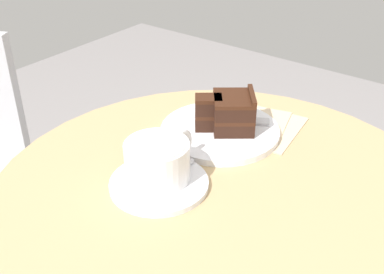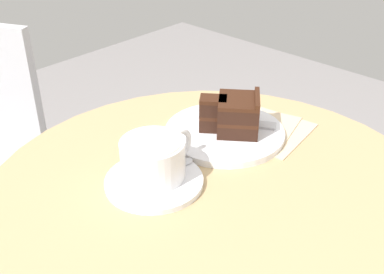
{
  "view_description": "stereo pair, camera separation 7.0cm",
  "coord_description": "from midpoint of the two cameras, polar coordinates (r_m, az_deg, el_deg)",
  "views": [
    {
      "loc": [
        -0.48,
        -0.31,
        1.17
      ],
      "look_at": [
        0.05,
        0.09,
        0.77
      ],
      "focal_mm": 45.0,
      "sensor_mm": 36.0,
      "label": 1
    },
    {
      "loc": [
        -0.44,
        -0.36,
        1.17
      ],
      "look_at": [
        0.05,
        0.09,
        0.77
      ],
      "focal_mm": 45.0,
      "sensor_mm": 36.0,
      "label": 2
    }
  ],
  "objects": [
    {
      "name": "saucer",
      "position": [
        0.73,
        -6.67,
        -5.59
      ],
      "size": [
        0.15,
        0.15,
        0.01
      ],
      "color": "white",
      "rests_on": "cafe_table"
    },
    {
      "name": "napkin",
      "position": [
        0.89,
        5.13,
        1.46
      ],
      "size": [
        0.17,
        0.18,
        0.0
      ],
      "rotation": [
        0.0,
        0.0,
        1.7
      ],
      "color": "beige",
      "rests_on": "cafe_table"
    },
    {
      "name": "cafe_table",
      "position": [
        0.8,
        0.68,
        -13.72
      ],
      "size": [
        0.7,
        0.7,
        0.73
      ],
      "color": "tan",
      "rests_on": "ground"
    },
    {
      "name": "cake_plate",
      "position": [
        0.85,
        1.0,
        0.65
      ],
      "size": [
        0.21,
        0.21,
        0.01
      ],
      "color": "white",
      "rests_on": "cafe_table"
    },
    {
      "name": "coffee_cup",
      "position": [
        0.72,
        -6.81,
        -2.78
      ],
      "size": [
        0.13,
        0.1,
        0.06
      ],
      "color": "white",
      "rests_on": "saucer"
    },
    {
      "name": "fork",
      "position": [
        0.87,
        3.44,
        1.91
      ],
      "size": [
        0.08,
        0.13,
        0.0
      ],
      "rotation": [
        0.0,
        0.0,
        5.24
      ],
      "color": "silver",
      "rests_on": "cake_plate"
    },
    {
      "name": "teaspoon",
      "position": [
        0.76,
        -5.28,
        -3.3
      ],
      "size": [
        0.09,
        0.07,
        0.0
      ],
      "rotation": [
        0.0,
        0.0,
        5.6
      ],
      "color": "silver",
      "rests_on": "saucer"
    },
    {
      "name": "cake_slice",
      "position": [
        0.84,
        2.13,
        2.86
      ],
      "size": [
        0.1,
        0.11,
        0.07
      ],
      "rotation": [
        0.0,
        0.0,
        2.22
      ],
      "color": "black",
      "rests_on": "cake_plate"
    }
  ]
}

